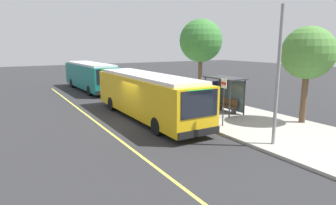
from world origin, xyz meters
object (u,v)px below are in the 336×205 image
waiting_bench (228,105)px  route_sign_post (224,95)px  pedestrian_commuter (199,100)px  transit_bus_second (90,75)px  transit_bus_main (146,94)px

waiting_bench → route_sign_post: route_sign_post is taller
pedestrian_commuter → route_sign_post: bearing=-11.7°
route_sign_post → transit_bus_second: bearing=-172.4°
transit_bus_second → waiting_bench: size_ratio=7.01×
route_sign_post → pedestrian_commuter: (-3.31, 0.68, -0.84)m
transit_bus_main → waiting_bench: bearing=71.8°
transit_bus_second → pedestrian_commuter: size_ratio=6.64×
transit_bus_main → pedestrian_commuter: 3.64m
transit_bus_second → pedestrian_commuter: (15.30, 3.18, -0.50)m
waiting_bench → route_sign_post: size_ratio=0.57×
route_sign_post → waiting_bench: bearing=133.8°
waiting_bench → transit_bus_second: bearing=-162.0°
pedestrian_commuter → waiting_bench: bearing=70.2°
route_sign_post → pedestrian_commuter: size_ratio=1.66×
transit_bus_main → transit_bus_second: 14.23m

